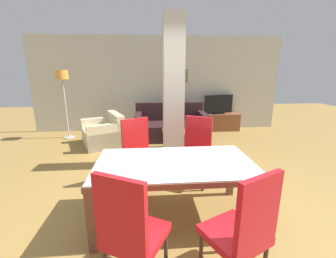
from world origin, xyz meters
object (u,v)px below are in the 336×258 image
(dining_chair_far_right, at_px, (196,149))
(armchair, at_px, (104,134))
(dining_chair_near_left, at_px, (130,229))
(coffee_table, at_px, (179,140))
(dining_chair_near_right, at_px, (243,228))
(sofa, at_px, (170,127))
(dining_chair_far_left, at_px, (139,152))
(tv_screen, at_px, (219,105))
(dining_table, at_px, (175,172))
(floor_lamp, at_px, (63,82))
(tv_stand, at_px, (218,122))
(bottle, at_px, (171,126))

(dining_chair_far_right, distance_m, armchair, 2.73)
(dining_chair_near_left, distance_m, coffee_table, 3.38)
(dining_chair_far_right, relative_size, coffee_table, 1.45)
(dining_chair_near_right, distance_m, sofa, 4.30)
(dining_chair_far_left, xyz_separation_m, tv_screen, (2.21, 3.14, 0.22))
(dining_chair_far_left, relative_size, dining_chair_near_left, 1.00)
(dining_chair_near_right, distance_m, dining_chair_far_right, 1.86)
(dining_chair_near_left, xyz_separation_m, dining_chair_far_right, (0.91, 1.79, 0.00))
(dining_chair_far_right, distance_m, sofa, 2.45)
(coffee_table, bearing_deg, dining_chair_near_right, -88.59)
(dining_chair_far_left, bearing_deg, sofa, -133.87)
(dining_table, distance_m, tv_screen, 4.38)
(dining_chair_near_right, relative_size, dining_chair_far_right, 1.00)
(dining_chair_near_left, relative_size, tv_screen, 1.19)
(dining_chair_far_left, height_order, floor_lamp, floor_lamp)
(dining_chair_near_right, relative_size, floor_lamp, 0.60)
(dining_chair_far_right, bearing_deg, coffee_table, -60.88)
(dining_chair_far_left, distance_m, tv_stand, 3.86)
(sofa, bearing_deg, tv_stand, -156.21)
(armchair, bearing_deg, floor_lamp, 35.72)
(tv_stand, bearing_deg, bottle, -134.42)
(coffee_table, bearing_deg, dining_chair_far_right, -86.81)
(sofa, distance_m, tv_screen, 1.69)
(tv_screen, bearing_deg, armchair, 5.87)
(tv_screen, bearing_deg, bottle, 32.38)
(dining_table, distance_m, armchair, 3.26)
(bottle, relative_size, tv_stand, 0.22)
(tv_stand, relative_size, tv_screen, 1.41)
(tv_screen, bearing_deg, dining_chair_near_right, 62.01)
(dining_table, relative_size, floor_lamp, 1.04)
(dining_table, bearing_deg, dining_chair_near_right, -63.99)
(coffee_table, height_order, tv_screen, tv_screen)
(dining_table, distance_m, floor_lamp, 4.44)
(dining_chair_far_left, bearing_deg, coffee_table, -146.02)
(bottle, bearing_deg, sofa, 85.97)
(dining_chair_near_left, xyz_separation_m, tv_stand, (2.21, 4.88, -0.30))
(bottle, bearing_deg, tv_screen, 45.58)
(sofa, distance_m, armchair, 1.71)
(sofa, height_order, armchair, sofa)
(armchair, bearing_deg, dining_table, -177.37)
(dining_chair_near_left, bearing_deg, sofa, 108.00)
(armchair, distance_m, tv_screen, 3.36)
(dining_chair_near_left, relative_size, sofa, 0.57)
(bottle, height_order, floor_lamp, floor_lamp)
(dining_chair_far_right, distance_m, tv_stand, 3.36)
(armchair, height_order, bottle, armchair)
(coffee_table, bearing_deg, dining_table, -98.80)
(dining_chair_near_right, xyz_separation_m, dining_chair_near_left, (-0.91, 0.06, 0.00))
(tv_stand, bearing_deg, dining_chair_far_left, -125.11)
(dining_table, bearing_deg, tv_stand, 66.36)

